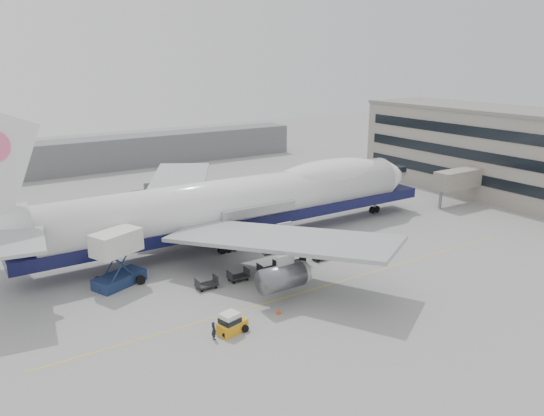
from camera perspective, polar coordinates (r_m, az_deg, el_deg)
ground at (r=63.43m, az=1.95°, el=-6.61°), size 260.00×260.00×0.00m
apron_line at (r=59.03m, az=5.32°, el=-8.47°), size 60.00×0.15×0.01m
hangar at (r=122.04m, az=-21.41°, el=5.06°), size 110.00×8.00×7.00m
airliner at (r=71.53m, az=-3.09°, el=0.78°), size 67.00×55.30×19.98m
catering_truck at (r=60.44m, az=-16.30°, el=-4.92°), size 6.25×5.31×6.24m
baggage_tug at (r=49.66m, az=-4.40°, el=-12.30°), size 3.01×2.08×2.00m
ground_worker at (r=48.79m, az=-6.29°, el=-12.97°), size 0.44×0.64×1.68m
traffic_cone at (r=53.03m, az=0.73°, el=-11.03°), size 0.42×0.42×0.61m
dolly_0 at (r=58.63m, az=-7.05°, el=-8.13°), size 2.30×1.35×1.30m
dolly_1 at (r=60.29m, az=-3.65°, el=-7.34°), size 2.30×1.35×1.30m
dolly_2 at (r=62.15m, az=-0.46°, el=-6.56°), size 2.30×1.35×1.30m
dolly_3 at (r=64.21m, az=2.53°, el=-5.82°), size 2.30×1.35×1.30m
dolly_4 at (r=66.44m, az=5.32°, el=-5.11°), size 2.30×1.35×1.30m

